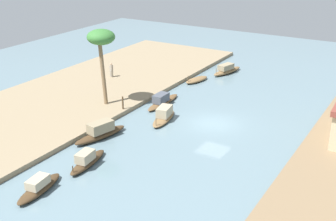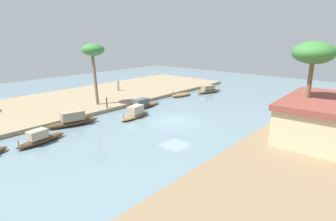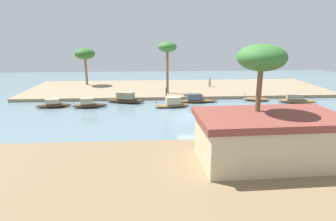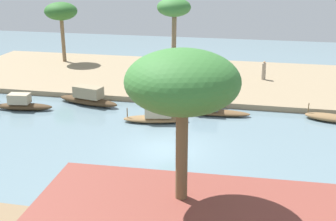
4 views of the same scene
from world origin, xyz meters
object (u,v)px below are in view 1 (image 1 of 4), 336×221
(sampan_with_tall_canopy, at_px, (164,115))
(mooring_post, at_px, (123,103))
(sampan_foreground, at_px, (87,160))
(sampan_open_hull, at_px, (162,101))
(sampan_downstream_large, at_px, (197,80))
(person_on_near_bank, at_px, (111,71))
(sampan_midstream, at_px, (39,187))
(palm_tree_left_near, at_px, (101,40))
(sampan_with_red_awning, at_px, (227,70))
(sampan_near_left_bank, at_px, (100,132))

(sampan_with_tall_canopy, relative_size, mooring_post, 3.64)
(sampan_foreground, height_order, sampan_open_hull, sampan_foreground)
(sampan_downstream_large, height_order, person_on_near_bank, person_on_near_bank)
(mooring_post, bearing_deg, person_on_near_bank, -136.62)
(sampan_foreground, distance_m, sampan_downstream_large, 20.74)
(mooring_post, bearing_deg, sampan_midstream, 13.72)
(palm_tree_left_near, bearing_deg, mooring_post, 82.44)
(sampan_with_red_awning, height_order, sampan_foreground, sampan_foreground)
(sampan_with_red_awning, bearing_deg, sampan_open_hull, 8.49)
(sampan_foreground, bearing_deg, sampan_open_hull, -179.77)
(sampan_midstream, xyz_separation_m, mooring_post, (-13.35, -3.26, 0.62))
(sampan_near_left_bank, bearing_deg, palm_tree_left_near, -131.34)
(sampan_with_red_awning, xyz_separation_m, sampan_downstream_large, (4.46, -1.56, -0.21))
(sampan_with_tall_canopy, xyz_separation_m, person_on_near_bank, (-6.60, -10.69, 0.62))
(sampan_open_hull, height_order, mooring_post, mooring_post)
(sampan_downstream_large, height_order, mooring_post, mooring_post)
(sampan_midstream, xyz_separation_m, person_on_near_bank, (-20.44, -9.96, 0.69))
(sampan_foreground, relative_size, sampan_midstream, 1.00)
(sampan_foreground, relative_size, sampan_downstream_large, 1.20)
(sampan_foreground, bearing_deg, sampan_near_left_bank, -160.55)
(sampan_with_tall_canopy, distance_m, palm_tree_left_near, 8.65)
(sampan_downstream_large, distance_m, mooring_post, 11.57)
(sampan_with_red_awning, xyz_separation_m, sampan_open_hull, (12.29, -1.14, -0.03))
(sampan_with_red_awning, xyz_separation_m, palm_tree_left_near, (15.60, -5.37, 5.91))
(sampan_open_hull, distance_m, sampan_with_tall_canopy, 3.76)
(sampan_near_left_bank, height_order, mooring_post, mooring_post)
(sampan_with_red_awning, xyz_separation_m, sampan_with_tall_canopy, (15.42, 0.95, 0.00))
(sampan_with_red_awning, distance_m, sampan_foreground, 25.10)
(sampan_downstream_large, bearing_deg, sampan_open_hull, 15.98)
(sampan_foreground, xyz_separation_m, sampan_with_tall_canopy, (-9.67, 0.38, 0.02))
(sampan_midstream, height_order, palm_tree_left_near, palm_tree_left_near)
(sampan_with_red_awning, height_order, sampan_near_left_bank, sampan_near_left_bank)
(sampan_with_tall_canopy, xyz_separation_m, sampan_near_left_bank, (5.64, -2.42, 0.09))
(sampan_with_red_awning, distance_m, sampan_downstream_large, 4.73)
(sampan_open_hull, height_order, sampan_midstream, sampan_open_hull)
(sampan_midstream, relative_size, sampan_near_left_bank, 0.83)
(sampan_with_red_awning, bearing_deg, sampan_midstream, 14.21)
(sampan_near_left_bank, distance_m, palm_tree_left_near, 8.89)
(sampan_open_hull, bearing_deg, sampan_with_red_awning, 173.78)
(sampan_downstream_large, xyz_separation_m, mooring_post, (11.45, -1.49, 0.77))
(sampan_with_red_awning, bearing_deg, sampan_near_left_bank, 9.80)
(sampan_foreground, bearing_deg, sampan_with_tall_canopy, 170.37)
(sampan_near_left_bank, bearing_deg, sampan_open_hull, -169.02)
(sampan_open_hull, height_order, palm_tree_left_near, palm_tree_left_near)
(sampan_near_left_bank, bearing_deg, sampan_with_tall_canopy, 169.93)
(sampan_downstream_large, distance_m, sampan_midstream, 24.86)
(sampan_near_left_bank, relative_size, mooring_post, 4.18)
(sampan_near_left_bank, distance_m, mooring_post, 5.41)
(sampan_midstream, bearing_deg, sampan_open_hull, 176.16)
(sampan_with_red_awning, xyz_separation_m, sampan_near_left_bank, (21.06, -1.47, 0.09))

